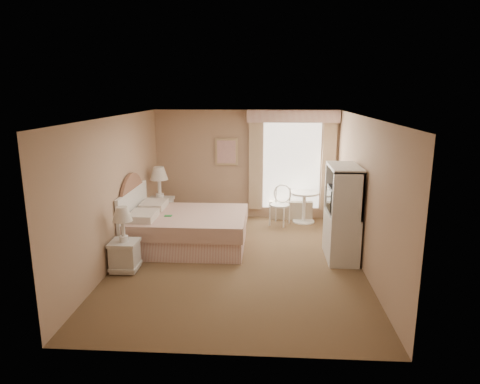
# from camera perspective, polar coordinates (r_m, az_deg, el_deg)

# --- Properties ---
(room) EXTENTS (4.21, 5.51, 2.51)m
(room) POSITION_cam_1_polar(r_m,az_deg,el_deg) (7.22, -0.24, 0.02)
(room) COLOR brown
(room) RESTS_ON ground
(window) EXTENTS (2.05, 0.22, 2.51)m
(window) POSITION_cam_1_polar(r_m,az_deg,el_deg) (9.81, 6.94, 4.01)
(window) COLOR white
(window) RESTS_ON room
(framed_art) EXTENTS (0.52, 0.04, 0.62)m
(framed_art) POSITION_cam_1_polar(r_m,az_deg,el_deg) (9.86, -1.82, 5.38)
(framed_art) COLOR tan
(framed_art) RESTS_ON room
(bed) EXTENTS (2.19, 1.72, 1.52)m
(bed) POSITION_cam_1_polar(r_m,az_deg,el_deg) (8.24, -7.73, -4.81)
(bed) COLOR tan
(bed) RESTS_ON room
(nightstand_near) EXTENTS (0.45, 0.45, 1.08)m
(nightstand_near) POSITION_cam_1_polar(r_m,az_deg,el_deg) (7.31, -15.18, -7.17)
(nightstand_near) COLOR silver
(nightstand_near) RESTS_ON room
(nightstand_far) EXTENTS (0.54, 0.54, 1.31)m
(nightstand_far) POSITION_cam_1_polar(r_m,az_deg,el_deg) (9.52, -10.59, -1.63)
(nightstand_far) COLOR silver
(nightstand_far) RESTS_ON room
(round_table) EXTENTS (0.66, 0.66, 0.70)m
(round_table) POSITION_cam_1_polar(r_m,az_deg,el_deg) (9.76, 8.54, -1.33)
(round_table) COLOR white
(round_table) RESTS_ON room
(cafe_chair) EXTENTS (0.57, 0.57, 0.89)m
(cafe_chair) POSITION_cam_1_polar(r_m,az_deg,el_deg) (9.54, 5.48, -1.28)
(cafe_chair) COLOR white
(cafe_chair) RESTS_ON room
(armoire) EXTENTS (0.50, 1.01, 1.68)m
(armoire) POSITION_cam_1_polar(r_m,az_deg,el_deg) (7.73, 13.46, -3.72)
(armoire) COLOR silver
(armoire) RESTS_ON room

